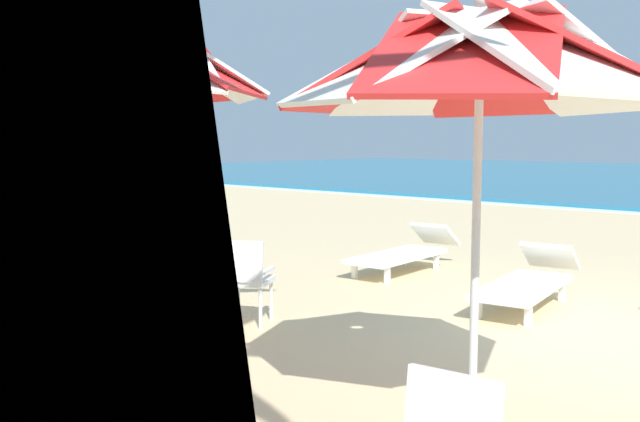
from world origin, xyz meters
The scene contains 12 objects.
ground_plane centered at (0.00, 0.00, 0.00)m, with size 80.00×80.00×0.00m, color beige.
beach_umbrella_0 centered at (0.15, -2.90, 2.24)m, with size 2.29×2.29×2.64m.
beach_umbrella_1 centered at (-3.35, -2.70, 2.45)m, with size 2.16×2.16×2.86m.
plastic_chair_1 centered at (-2.90, -1.98, 0.50)m, with size 0.60×0.62×0.87m.
plastic_chair_2 centered at (-3.37, -3.70, 0.50)m, with size 0.55×0.53×0.87m.
plastic_chair_3 centered at (-3.95, -3.30, 0.50)m, with size 0.54×0.51×0.87m.
beach_umbrella_2 centered at (-6.74, -2.64, 2.46)m, with size 2.30×2.30×2.83m.
plastic_chair_4 centered at (-6.00, -2.11, 0.50)m, with size 0.48×0.45×0.87m.
plastic_chair_5 centered at (-5.98, -2.64, 0.50)m, with size 0.58×0.55×0.87m.
plastic_chair_6 centered at (-7.04, -1.80, 0.50)m, with size 0.63×0.63×0.87m.
sun_lounger_1 centered at (-1.23, 0.67, 0.28)m, with size 0.96×2.22×0.62m.
sun_lounger_2 centered at (-3.41, 1.39, 0.28)m, with size 0.78×2.18×0.62m.
Camera 1 is at (2.16, -6.40, 1.82)m, focal length 38.76 mm.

